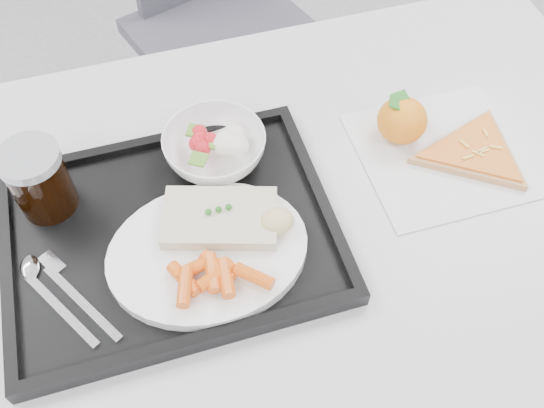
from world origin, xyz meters
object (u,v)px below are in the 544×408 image
tangerine (402,120)px  pizza_slice (474,152)px  tray (171,235)px  table (285,240)px  dinner_plate (208,252)px  salad_bowl (215,147)px  cola_glass (39,179)px

tangerine → pizza_slice: tangerine is taller
tray → tangerine: size_ratio=4.64×
table → tangerine: bearing=23.5°
table → tangerine: 0.26m
dinner_plate → pizza_slice: 0.44m
salad_bowl → tangerine: bearing=-5.3°
tray → pizza_slice: (0.47, 0.01, 0.00)m
tray → tangerine: (0.38, 0.09, 0.03)m
tangerine → tray: bearing=-167.4°
table → tray: (-0.16, 0.01, 0.08)m
table → dinner_plate: (-0.12, -0.04, 0.09)m
salad_bowl → tangerine: 0.29m
tray → tangerine: tangerine is taller
pizza_slice → cola_glass: bearing=172.3°
table → tray: size_ratio=2.67×
cola_glass → pizza_slice: 0.64m
cola_glass → dinner_plate: bearing=-37.3°
table → pizza_slice: pizza_slice is taller
cola_glass → pizza_slice: cola_glass is taller
tray → salad_bowl: bearing=50.6°
salad_bowl → pizza_slice: bearing=-14.6°
dinner_plate → tray: bearing=129.5°
tray → salad_bowl: 0.15m
tray → pizza_slice: size_ratio=1.87×
tangerine → pizza_slice: size_ratio=0.40×
dinner_plate → table: bearing=19.0°
table → cola_glass: 0.36m
salad_bowl → dinner_plate: bearing=-107.0°
cola_glass → tangerine: (0.54, -0.01, -0.04)m
pizza_slice → salad_bowl: bearing=165.4°
tray → cola_glass: bearing=147.4°
dinner_plate → tangerine: tangerine is taller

